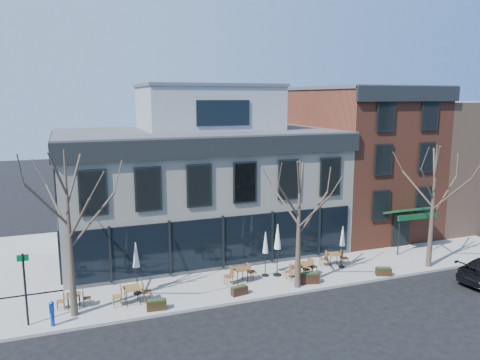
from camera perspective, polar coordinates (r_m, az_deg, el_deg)
name	(u,v)px	position (r m, az deg, el deg)	size (l,w,h in m)	color
ground	(223,272)	(28.71, -2.11, -11.13)	(120.00, 120.00, 0.00)	black
sidewalk_front	(287,276)	(27.99, 5.78, -11.58)	(33.50, 4.70, 0.15)	gray
sidewalk_side	(26,261)	(33.17, -24.67, -8.98)	(4.50, 12.00, 0.15)	gray
corner_building	(200,181)	(32.14, -4.91, -0.10)	(18.39, 10.39, 11.10)	silver
red_brick_building	(361,159)	(37.48, 14.51, 2.48)	(8.20, 11.78, 11.18)	brown
bg_building	(451,160)	(44.75, 24.28, 2.27)	(12.00, 12.00, 10.00)	#8C664C
tree_corner	(70,232)	(23.03, -20.07, -5.99)	(3.93, 3.98, 7.92)	#382B21
tree_mid	(299,222)	(25.23, 7.21, -5.14)	(3.50, 3.55, 7.04)	#382B21
tree_right	(433,205)	(30.34, 22.47, -2.80)	(3.72, 3.77, 7.48)	#382B21
sign_pole	(25,285)	(23.52, -24.73, -11.56)	(0.50, 0.10, 3.40)	black
call_box	(52,313)	(23.50, -21.94, -14.76)	(0.24, 0.24, 1.22)	#0B309A
cafe_set_0	(74,299)	(25.04, -19.61, -13.54)	(1.66, 0.70, 0.87)	brown
cafe_set_1	(132,293)	(24.67, -13.01, -13.32)	(2.00, 0.82, 1.05)	brown
cafe_set_2	(240,274)	(26.59, 0.03, -11.33)	(1.97, 0.85, 1.02)	brown
cafe_set_3	(297,270)	(27.55, 7.02, -10.85)	(1.58, 0.67, 0.82)	brown
cafe_set_4	(304,269)	(27.44, 7.82, -10.71)	(2.01, 1.16, 1.04)	brown
cafe_set_5	(334,258)	(29.63, 11.38, -9.32)	(1.86, 0.89, 0.95)	brown
umbrella_0	(136,258)	(25.24, -12.56, -9.23)	(0.45, 0.45, 2.82)	black
umbrella_2	(265,245)	(27.10, 3.12, -7.90)	(0.42, 0.42, 2.65)	black
umbrella_3	(278,239)	(27.12, 4.60, -7.22)	(0.49, 0.49, 3.09)	black
umbrella_4	(342,238)	(29.10, 12.38, -6.95)	(0.41, 0.41, 2.59)	black
planter_0	(157,305)	(23.90, -10.14, -14.73)	(0.99, 0.47, 0.54)	black
planter_1	(239,290)	(25.15, -0.07, -13.31)	(0.92, 0.49, 0.49)	black
planter_2	(309,278)	(26.85, 8.40, -11.72)	(1.19, 0.71, 0.62)	black
planter_3	(383,271)	(28.89, 17.09, -10.60)	(0.95, 0.67, 0.50)	black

